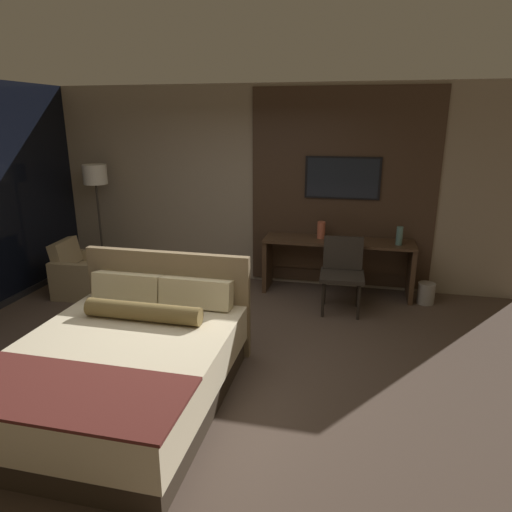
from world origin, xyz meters
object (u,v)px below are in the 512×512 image
at_px(armchair_by_window, 85,275).
at_px(desk, 338,256).
at_px(vase_tall, 399,236).
at_px(bed, 123,366).
at_px(tv, 343,178).
at_px(vase_short, 321,230).
at_px(desk_chair, 342,267).
at_px(floor_lamp, 96,184).
at_px(waste_bin, 426,293).

bearing_deg(armchair_by_window, desk, -81.67).
bearing_deg(vase_tall, armchair_by_window, -170.49).
xyz_separation_m(bed, tv, (1.63, 3.22, 1.24)).
xyz_separation_m(armchair_by_window, vase_short, (3.16, 0.81, 0.63)).
relative_size(tv, vase_tall, 4.21).
bearing_deg(armchair_by_window, desk_chair, -91.31).
height_order(floor_lamp, waste_bin, floor_lamp).
bearing_deg(desk_chair, bed, -127.43).
distance_m(desk_chair, vase_tall, 0.90).
relative_size(tv, floor_lamp, 0.59).
xyz_separation_m(bed, vase_short, (1.39, 3.01, 0.55)).
bearing_deg(desk, bed, -118.45).
relative_size(bed, waste_bin, 7.67).
bearing_deg(armchair_by_window, floor_lamp, 3.71).
bearing_deg(armchair_by_window, vase_short, -80.60).
relative_size(desk_chair, armchair_by_window, 1.15).
distance_m(bed, desk, 3.42).
distance_m(desk, desk_chair, 0.59).
height_order(desk_chair, armchair_by_window, desk_chair).
relative_size(bed, tv, 2.13).
xyz_separation_m(tv, waste_bin, (1.18, -0.37, -1.43)).
bearing_deg(floor_lamp, waste_bin, -0.09).
bearing_deg(armchair_by_window, tv, -78.31).
bearing_deg(desk, desk_chair, -81.32).
xyz_separation_m(desk, armchair_by_window, (-3.40, -0.81, -0.27)).
distance_m(tv, desk_chair, 1.29).
xyz_separation_m(desk, floor_lamp, (-3.51, -0.15, 0.91)).
distance_m(armchair_by_window, waste_bin, 4.63).
bearing_deg(desk_chair, desk, 96.58).
bearing_deg(tv, vase_short, -139.04).
height_order(armchair_by_window, vase_short, vase_short).
relative_size(tv, desk_chair, 1.10).
distance_m(bed, vase_tall, 3.80).
xyz_separation_m(desk, tv, (0.00, 0.21, 1.04)).
bearing_deg(vase_short, vase_tall, -6.29).
bearing_deg(desk_chair, vase_tall, 32.48).
relative_size(armchair_by_window, vase_short, 3.45).
bearing_deg(vase_tall, floor_lamp, -179.45).
height_order(desk, vase_tall, vase_tall).
distance_m(desk, vase_tall, 0.86).
bearing_deg(vase_short, floor_lamp, -177.31).
bearing_deg(desk_chair, floor_lamp, 171.03).
height_order(bed, waste_bin, bed).
bearing_deg(desk_chair, vase_short, 117.17).
height_order(tv, desk_chair, tv).
xyz_separation_m(desk, vase_short, (-0.24, 0.01, 0.35)).
relative_size(floor_lamp, vase_tall, 7.11).
bearing_deg(bed, desk_chair, 54.67).
bearing_deg(floor_lamp, desk, 2.42).
distance_m(floor_lamp, vase_tall, 4.32).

